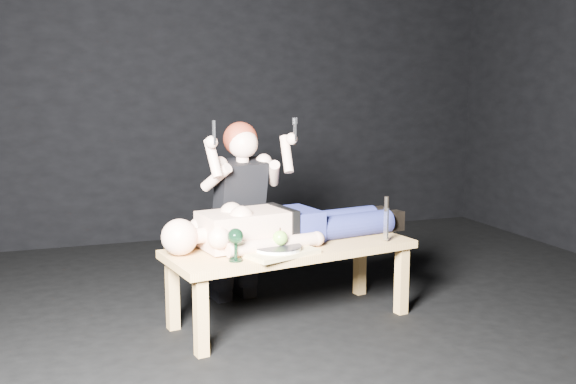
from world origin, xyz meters
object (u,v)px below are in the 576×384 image
at_px(kneeling_woman, 236,210).
at_px(serving_tray, 278,252).
at_px(table, 291,283).
at_px(carving_knife, 386,219).
at_px(lying_man, 290,220).
at_px(goblet, 236,245).

distance_m(kneeling_woman, serving_tray, 0.64).
relative_size(table, carving_knife, 5.32).
height_order(serving_tray, carving_knife, carving_knife).
height_order(lying_man, serving_tray, lying_man).
height_order(table, serving_tray, serving_tray).
distance_m(goblet, carving_knife, 0.95).
bearing_deg(serving_tray, carving_knife, 5.06).
bearing_deg(table, lying_man, 65.07).
relative_size(kneeling_woman, serving_tray, 3.04).
bearing_deg(table, serving_tray, -139.90).
distance_m(serving_tray, goblet, 0.27).
distance_m(table, lying_man, 0.36).
relative_size(lying_man, kneeling_woman, 1.15).
relative_size(lying_man, goblet, 7.75).
bearing_deg(lying_man, goblet, -151.98).
bearing_deg(kneeling_woman, goblet, -113.47).
distance_m(lying_man, goblet, 0.52).
relative_size(lying_man, carving_knife, 5.06).
height_order(goblet, carving_knife, carving_knife).
xyz_separation_m(table, serving_tray, (-0.13, -0.16, 0.24)).
distance_m(table, kneeling_woman, 0.62).
relative_size(table, kneeling_woman, 1.21).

